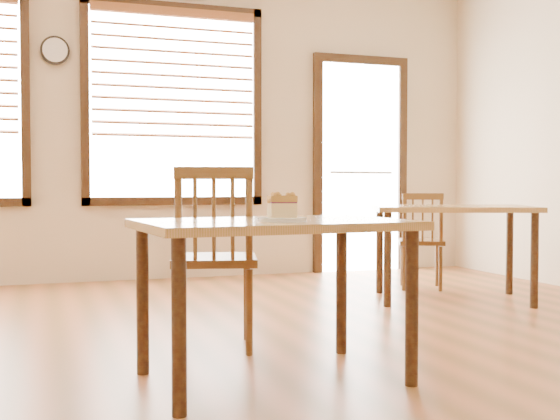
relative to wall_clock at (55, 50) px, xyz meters
name	(u,v)px	position (x,y,z in m)	size (l,w,h in m)	color
ground	(276,397)	(0.80, -3.96, -2.15)	(8.00, 8.00, 0.00)	#9F582E
window_right	(174,93)	(1.10, 0.01, -0.34)	(1.76, 0.10, 1.96)	white
entry_door	(360,159)	(3.10, 0.02, -0.95)	(1.08, 0.06, 2.29)	white
wall_clock	(55,50)	(0.00, 0.00, 0.00)	(0.26, 0.05, 0.26)	black
cafe_table_main	(273,241)	(0.88, -3.69, -1.50)	(1.28, 0.90, 0.75)	#B87E47
cafe_chair_main	(214,257)	(0.76, -3.02, -1.63)	(0.56, 0.56, 1.02)	brown
cafe_table_second	(452,218)	(2.94, -1.99, -1.50)	(1.44, 1.22, 0.75)	#B87E47
cafe_chair_second	(421,240)	(3.02, -1.38, -1.72)	(0.52, 0.52, 0.85)	brown
plate	(282,220)	(0.88, -3.82, -1.39)	(0.22, 0.22, 0.02)	white
cake_slice	(282,205)	(0.88, -3.82, -1.33)	(0.14, 0.10, 0.12)	#FFE490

